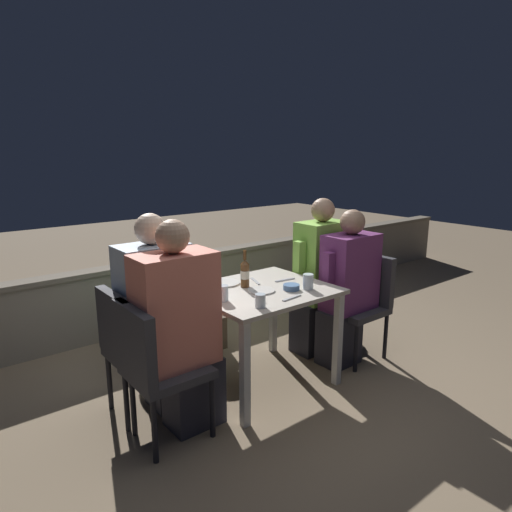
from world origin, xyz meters
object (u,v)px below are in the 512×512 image
(person_purple_stripe, at_px, (347,288))
(chair_right_near, at_px, (362,296))
(chair_left_near, at_px, (152,360))
(chair_left_far, at_px, (132,342))
(chair_right_far, at_px, (333,288))
(potted_plant, at_px, (309,282))
(person_blue_shirt, at_px, (159,314))
(person_coral_top, at_px, (181,329))
(beer_bottle, at_px, (245,273))
(person_green_blouse, at_px, (318,276))

(person_purple_stripe, bearing_deg, chair_right_near, -0.00)
(chair_left_near, height_order, chair_left_far, same)
(chair_right_far, relative_size, potted_plant, 1.33)
(chair_right_near, bearing_deg, chair_right_far, 92.53)
(person_blue_shirt, bearing_deg, chair_left_near, -124.27)
(person_coral_top, xyz_separation_m, chair_right_near, (1.65, -0.00, -0.14))
(person_blue_shirt, height_order, beer_bottle, person_blue_shirt)
(chair_left_near, xyz_separation_m, chair_left_far, (0.01, 0.30, 0.00))
(beer_bottle, bearing_deg, person_purple_stripe, -16.12)
(chair_left_far, distance_m, person_green_blouse, 1.63)
(chair_left_far, height_order, potted_plant, chair_left_far)
(person_purple_stripe, distance_m, beer_bottle, 0.87)
(person_green_blouse, bearing_deg, potted_plant, 50.43)
(chair_right_far, height_order, beer_bottle, beer_bottle)
(chair_right_near, height_order, potted_plant, chair_right_near)
(chair_right_far, bearing_deg, chair_right_near, -87.47)
(chair_right_near, bearing_deg, beer_bottle, 166.87)
(person_blue_shirt, relative_size, person_purple_stripe, 1.06)
(chair_right_far, xyz_separation_m, person_green_blouse, (-0.19, 0.00, 0.14))
(chair_right_near, distance_m, potted_plant, 0.86)
(person_green_blouse, bearing_deg, chair_left_far, 179.71)
(chair_left_near, distance_m, chair_right_near, 1.84)
(person_purple_stripe, height_order, person_green_blouse, person_green_blouse)
(person_coral_top, relative_size, chair_right_far, 1.54)
(chair_left_far, xyz_separation_m, person_purple_stripe, (1.63, -0.30, 0.11))
(person_green_blouse, bearing_deg, chair_right_far, 0.00)
(chair_left_near, xyz_separation_m, beer_bottle, (0.84, 0.23, 0.31))
(chair_left_far, xyz_separation_m, beer_bottle, (0.82, -0.07, 0.31))
(chair_left_far, distance_m, person_purple_stripe, 1.66)
(chair_left_far, relative_size, person_green_blouse, 0.65)
(person_coral_top, distance_m, chair_right_near, 1.66)
(chair_right_near, xyz_separation_m, person_green_blouse, (-0.21, 0.29, 0.14))
(person_blue_shirt, bearing_deg, chair_right_far, -0.29)
(chair_left_near, height_order, person_coral_top, person_coral_top)
(person_coral_top, relative_size, person_green_blouse, 1.01)
(person_purple_stripe, height_order, beer_bottle, person_purple_stripe)
(person_blue_shirt, relative_size, person_green_blouse, 1.01)
(person_blue_shirt, bearing_deg, chair_left_far, 180.00)
(chair_right_near, distance_m, chair_right_far, 0.29)
(person_blue_shirt, relative_size, chair_right_near, 1.54)
(chair_left_near, height_order, chair_right_far, same)
(person_purple_stripe, bearing_deg, person_coral_top, 180.00)
(chair_left_far, distance_m, person_blue_shirt, 0.24)
(chair_left_near, height_order, chair_right_near, same)
(chair_right_near, bearing_deg, potted_plant, 74.24)
(person_coral_top, bearing_deg, chair_right_far, 10.19)
(chair_left_near, relative_size, chair_right_far, 1.00)
(potted_plant, bearing_deg, person_coral_top, -156.37)
(beer_bottle, bearing_deg, person_coral_top, -160.00)
(chair_left_near, relative_size, person_green_blouse, 0.65)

